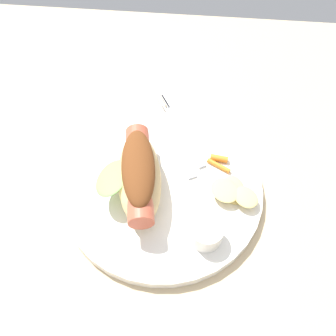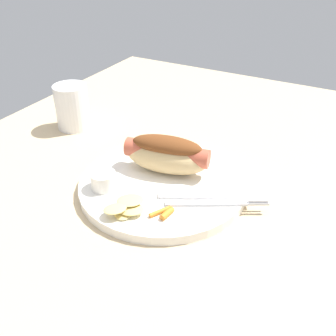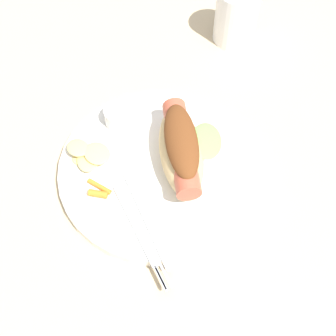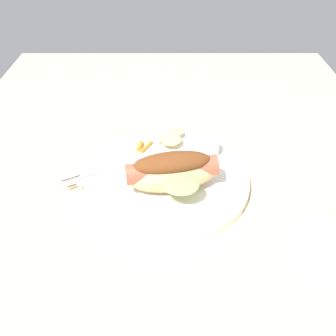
{
  "view_description": "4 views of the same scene",
  "coord_description": "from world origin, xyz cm",
  "px_view_note": "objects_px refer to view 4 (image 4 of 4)",
  "views": [
    {
      "loc": [
        4.73,
        -26.69,
        45.74
      ],
      "look_at": [
        2.06,
        0.44,
        6.5
      ],
      "focal_mm": 39.35,
      "sensor_mm": 36.0,
      "label": 1
    },
    {
      "loc": [
        49.27,
        27.89,
        39.28
      ],
      "look_at": [
        0.71,
        1.56,
        4.06
      ],
      "focal_mm": 42.24,
      "sensor_mm": 36.0,
      "label": 2
    },
    {
      "loc": [
        -1.79,
        35.05,
        55.35
      ],
      "look_at": [
        -0.13,
        2.5,
        3.85
      ],
      "focal_mm": 48.65,
      "sensor_mm": 36.0,
      "label": 3
    },
    {
      "loc": [
        -44.51,
        0.68,
        40.9
      ],
      "look_at": [
        -0.38,
        0.65,
        4.53
      ],
      "focal_mm": 37.53,
      "sensor_mm": 36.0,
      "label": 4
    }
  ],
  "objects_px": {
    "hot_dog": "(170,171)",
    "carrot_garnish": "(143,146)",
    "sauce_ramekin": "(208,147)",
    "knife": "(119,171)",
    "plate": "(167,179)",
    "chips_pile": "(172,138)",
    "fork": "(109,168)"
  },
  "relations": [
    {
      "from": "hot_dog",
      "to": "carrot_garnish",
      "type": "bearing_deg",
      "value": -75.0
    },
    {
      "from": "hot_dog",
      "to": "knife",
      "type": "height_order",
      "value": "hot_dog"
    },
    {
      "from": "plate",
      "to": "sauce_ramekin",
      "type": "relative_size",
      "value": 6.81
    },
    {
      "from": "plate",
      "to": "sauce_ramekin",
      "type": "height_order",
      "value": "sauce_ramekin"
    },
    {
      "from": "plate",
      "to": "fork",
      "type": "xyz_separation_m",
      "value": [
        0.02,
        0.1,
        0.01
      ]
    },
    {
      "from": "sauce_ramekin",
      "to": "knife",
      "type": "relative_size",
      "value": 0.28
    },
    {
      "from": "fork",
      "to": "chips_pile",
      "type": "height_order",
      "value": "chips_pile"
    },
    {
      "from": "plate",
      "to": "sauce_ramekin",
      "type": "xyz_separation_m",
      "value": [
        0.06,
        -0.08,
        0.02
      ]
    },
    {
      "from": "hot_dog",
      "to": "carrot_garnish",
      "type": "xyz_separation_m",
      "value": [
        0.11,
        0.05,
        -0.03
      ]
    },
    {
      "from": "hot_dog",
      "to": "carrot_garnish",
      "type": "distance_m",
      "value": 0.12
    },
    {
      "from": "sauce_ramekin",
      "to": "plate",
      "type": "bearing_deg",
      "value": 130.24
    },
    {
      "from": "chips_pile",
      "to": "carrot_garnish",
      "type": "relative_size",
      "value": 2.21
    },
    {
      "from": "sauce_ramekin",
      "to": "carrot_garnish",
      "type": "xyz_separation_m",
      "value": [
        0.01,
        0.12,
        -0.01
      ]
    },
    {
      "from": "carrot_garnish",
      "to": "hot_dog",
      "type": "bearing_deg",
      "value": -154.68
    },
    {
      "from": "sauce_ramekin",
      "to": "knife",
      "type": "xyz_separation_m",
      "value": [
        -0.06,
        0.16,
        -0.01
      ]
    },
    {
      "from": "plate",
      "to": "carrot_garnish",
      "type": "relative_size",
      "value": 8.05
    },
    {
      "from": "hot_dog",
      "to": "fork",
      "type": "height_order",
      "value": "hot_dog"
    },
    {
      "from": "chips_pile",
      "to": "carrot_garnish",
      "type": "height_order",
      "value": "chips_pile"
    },
    {
      "from": "chips_pile",
      "to": "fork",
      "type": "bearing_deg",
      "value": 126.31
    },
    {
      "from": "knife",
      "to": "hot_dog",
      "type": "bearing_deg",
      "value": 129.57
    },
    {
      "from": "plate",
      "to": "hot_dog",
      "type": "xyz_separation_m",
      "value": [
        -0.03,
        -0.01,
        0.04
      ]
    },
    {
      "from": "sauce_ramekin",
      "to": "knife",
      "type": "height_order",
      "value": "sauce_ramekin"
    },
    {
      "from": "plate",
      "to": "carrot_garnish",
      "type": "xyz_separation_m",
      "value": [
        0.08,
        0.05,
        0.01
      ]
    },
    {
      "from": "plate",
      "to": "fork",
      "type": "distance_m",
      "value": 0.1
    },
    {
      "from": "hot_dog",
      "to": "fork",
      "type": "xyz_separation_m",
      "value": [
        0.05,
        0.11,
        -0.03
      ]
    },
    {
      "from": "plate",
      "to": "knife",
      "type": "height_order",
      "value": "knife"
    },
    {
      "from": "chips_pile",
      "to": "hot_dog",
      "type": "bearing_deg",
      "value": 178.34
    },
    {
      "from": "sauce_ramekin",
      "to": "knife",
      "type": "bearing_deg",
      "value": 109.4
    },
    {
      "from": "hot_dog",
      "to": "sauce_ramekin",
      "type": "xyz_separation_m",
      "value": [
        0.09,
        -0.07,
        -0.02
      ]
    },
    {
      "from": "plate",
      "to": "fork",
      "type": "relative_size",
      "value": 1.94
    },
    {
      "from": "plate",
      "to": "fork",
      "type": "bearing_deg",
      "value": 80.14
    },
    {
      "from": "hot_dog",
      "to": "chips_pile",
      "type": "height_order",
      "value": "hot_dog"
    }
  ]
}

